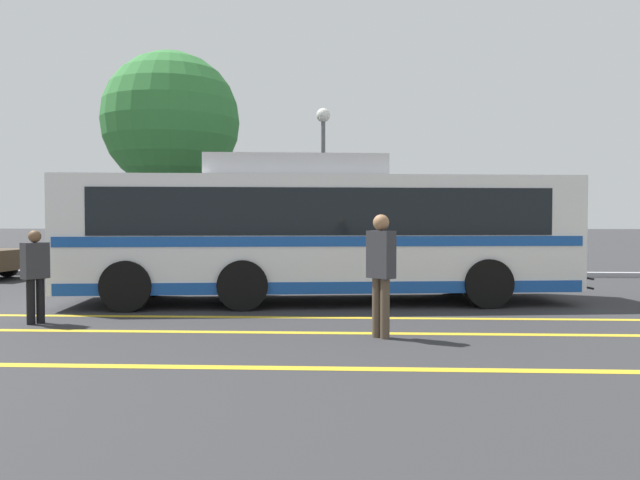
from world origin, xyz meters
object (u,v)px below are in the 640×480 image
(transit_bus, at_px, (319,230))
(pedestrian_0, at_px, (35,271))
(pedestrian_1, at_px, (381,267))
(street_lamp, at_px, (323,156))
(parked_car_2, at_px, (370,254))
(parked_car_1, at_px, (165,254))
(tree_0, at_px, (171,121))

(transit_bus, height_order, pedestrian_0, transit_bus)
(pedestrian_1, bearing_deg, street_lamp, 142.21)
(parked_car_2, bearing_deg, transit_bus, 168.02)
(transit_bus, height_order, parked_car_1, transit_bus)
(transit_bus, xyz_separation_m, pedestrian_0, (-4.73, -3.09, -0.65))
(tree_0, bearing_deg, parked_car_1, -76.71)
(parked_car_1, bearing_deg, parked_car_2, 90.93)
(transit_bus, distance_m, parked_car_1, 7.26)
(parked_car_2, xyz_separation_m, pedestrian_1, (-0.16, -9.18, 0.31))
(transit_bus, bearing_deg, parked_car_1, -143.10)
(transit_bus, bearing_deg, parked_car_2, 159.27)
(transit_bus, relative_size, pedestrian_0, 6.96)
(parked_car_1, relative_size, pedestrian_1, 2.15)
(pedestrian_1, bearing_deg, tree_0, 163.41)
(parked_car_1, distance_m, tree_0, 6.17)
(street_lamp, relative_size, tree_0, 0.70)
(street_lamp, bearing_deg, parked_car_2, -57.51)
(parked_car_2, height_order, tree_0, tree_0)
(parked_car_2, relative_size, pedestrian_1, 2.56)
(pedestrian_1, xyz_separation_m, street_lamp, (-1.36, 11.55, 2.86))
(transit_bus, relative_size, parked_car_2, 2.35)
(parked_car_2, height_order, street_lamp, street_lamp)
(parked_car_2, bearing_deg, street_lamp, 34.74)
(parked_car_1, height_order, pedestrian_0, pedestrian_0)
(pedestrian_1, bearing_deg, pedestrian_0, -144.13)
(street_lamp, bearing_deg, tree_0, 163.25)
(pedestrian_1, relative_size, street_lamp, 0.34)
(parked_car_1, bearing_deg, pedestrian_1, 35.48)
(street_lamp, bearing_deg, pedestrian_1, -83.31)
(parked_car_1, xyz_separation_m, pedestrian_1, (6.09, -9.33, 0.34))
(parked_car_2, xyz_separation_m, pedestrian_0, (-6.02, -8.18, 0.14))
(pedestrian_0, bearing_deg, transit_bus, 158.99)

